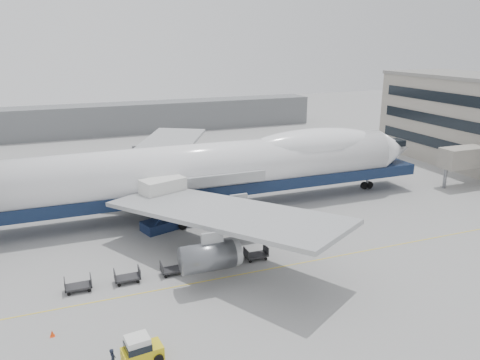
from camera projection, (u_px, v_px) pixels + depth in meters
name	position (u px, v px, depth m)	size (l,w,h in m)	color
ground	(241.00, 246.00, 50.60)	(260.00, 260.00, 0.00)	gray
apron_line	(264.00, 270.00, 45.25)	(60.00, 0.15, 0.01)	gold
hangar	(90.00, 120.00, 108.49)	(110.00, 8.00, 7.00)	slate
airliner	(211.00, 168.00, 59.91)	(67.00, 55.30, 19.98)	white
catering_truck	(164.00, 201.00, 54.26)	(5.81, 4.74, 6.16)	#18264A
baggage_tug	(141.00, 350.00, 32.15)	(2.88, 1.77, 2.00)	gold
ground_worker	(113.00, 359.00, 31.35)	(0.60, 0.39, 1.64)	black
traffic_cone	(52.00, 333.00, 35.07)	(0.35, 0.35, 0.52)	#FF420D
dolly_0	(78.00, 285.00, 41.36)	(2.30, 1.35, 1.30)	#2D2D30
dolly_1	(127.00, 277.00, 42.87)	(2.30, 1.35, 1.30)	#2D2D30
dolly_2	(173.00, 269.00, 44.37)	(2.30, 1.35, 1.30)	#2D2D30
dolly_3	(216.00, 261.00, 45.87)	(2.30, 1.35, 1.30)	#2D2D30
dolly_4	(256.00, 254.00, 47.37)	(2.30, 1.35, 1.30)	#2D2D30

